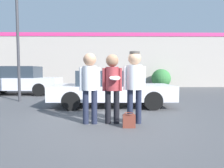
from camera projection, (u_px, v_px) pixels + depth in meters
ground_plane at (109, 122)px, 5.29m from camera, size 56.00×56.00×0.00m
storefront_building at (109, 60)px, 16.54m from camera, size 24.00×0.22×4.49m
person_left at (90, 81)px, 5.06m from camera, size 0.53×0.36×1.80m
person_middle_with_frisbee at (112, 82)px, 5.09m from camera, size 0.51×0.54×1.78m
person_right at (134, 79)px, 5.09m from camera, size 0.57×0.40×1.85m
parked_car_near at (111, 88)px, 7.71m from camera, size 4.55×1.96×1.36m
parked_car_far at (19, 80)px, 11.47m from camera, size 4.54×1.84×1.61m
street_lamp at (24, 28)px, 8.70m from camera, size 1.44×0.35×5.17m
shrub at (161, 78)px, 15.76m from camera, size 1.51×1.51×1.51m
handbag at (129, 121)px, 4.77m from camera, size 0.30×0.23×0.35m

